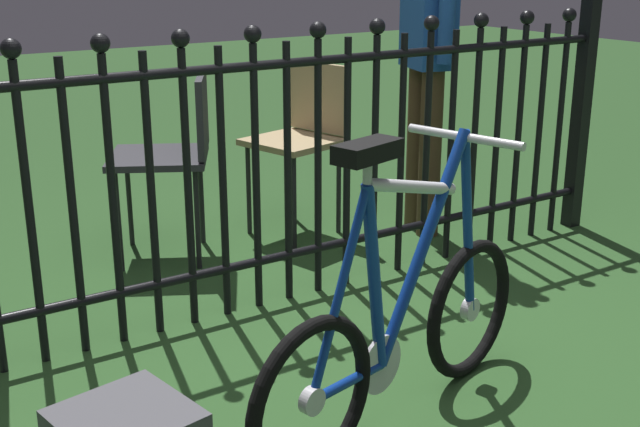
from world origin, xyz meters
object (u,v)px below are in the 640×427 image
at_px(person_visitor, 428,34).
at_px(chair_charcoal, 176,146).
at_px(bicycle, 400,328).
at_px(chair_tan, 304,129).

bearing_deg(person_visitor, chair_charcoal, 164.47).
relative_size(bicycle, person_visitor, 0.74).
bearing_deg(bicycle, chair_charcoal, 88.72).
height_order(chair_tan, person_visitor, person_visitor).
xyz_separation_m(bicycle, chair_tan, (0.73, 1.69, 0.22)).
relative_size(bicycle, chair_charcoal, 1.45).
relative_size(chair_tan, chair_charcoal, 0.99).
distance_m(bicycle, person_visitor, 1.95).
xyz_separation_m(bicycle, person_visitor, (1.23, 1.35, 0.68)).
relative_size(chair_tan, person_visitor, 0.51).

